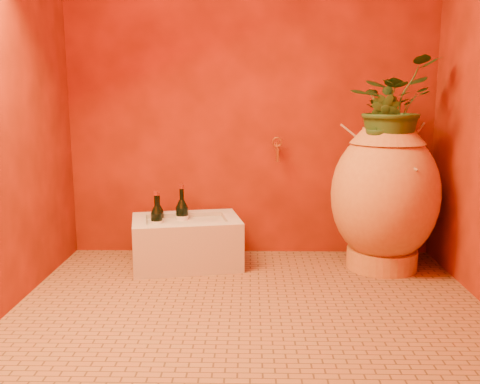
{
  "coord_description": "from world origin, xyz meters",
  "views": [
    {
      "loc": [
        -0.0,
        -2.68,
        1.12
      ],
      "look_at": [
        -0.06,
        0.35,
        0.55
      ],
      "focal_mm": 40.0,
      "sensor_mm": 36.0,
      "label": 1
    }
  ],
  "objects_px": {
    "amphora": "(385,194)",
    "wine_bottle_b": "(182,218)",
    "wine_bottle_a": "(159,220)",
    "wall_tap": "(277,148)",
    "stone_basin": "(186,243)",
    "wine_bottle_c": "(157,223)"
  },
  "relations": [
    {
      "from": "wine_bottle_b",
      "to": "wine_bottle_a",
      "type": "bearing_deg",
      "value": 173.39
    },
    {
      "from": "amphora",
      "to": "wine_bottle_c",
      "type": "bearing_deg",
      "value": 179.49
    },
    {
      "from": "amphora",
      "to": "stone_basin",
      "type": "relative_size",
      "value": 1.27
    },
    {
      "from": "amphora",
      "to": "wine_bottle_c",
      "type": "distance_m",
      "value": 1.47
    },
    {
      "from": "wine_bottle_a",
      "to": "wine_bottle_b",
      "type": "bearing_deg",
      "value": -6.61
    },
    {
      "from": "amphora",
      "to": "wine_bottle_a",
      "type": "relative_size",
      "value": 3.32
    },
    {
      "from": "stone_basin",
      "to": "wine_bottle_a",
      "type": "distance_m",
      "value": 0.25
    },
    {
      "from": "amphora",
      "to": "wall_tap",
      "type": "relative_size",
      "value": 6.04
    },
    {
      "from": "wine_bottle_c",
      "to": "stone_basin",
      "type": "bearing_deg",
      "value": 5.41
    },
    {
      "from": "amphora",
      "to": "wall_tap",
      "type": "xyz_separation_m",
      "value": [
        -0.67,
        0.27,
        0.27
      ]
    },
    {
      "from": "wine_bottle_a",
      "to": "amphora",
      "type": "bearing_deg",
      "value": -4.98
    },
    {
      "from": "wine_bottle_b",
      "to": "wall_tap",
      "type": "relative_size",
      "value": 2.16
    },
    {
      "from": "amphora",
      "to": "wine_bottle_b",
      "type": "relative_size",
      "value": 2.8
    },
    {
      "from": "amphora",
      "to": "wine_bottle_b",
      "type": "xyz_separation_m",
      "value": [
        -1.3,
        0.11,
        -0.18
      ]
    },
    {
      "from": "amphora",
      "to": "wall_tap",
      "type": "distance_m",
      "value": 0.77
    },
    {
      "from": "amphora",
      "to": "stone_basin",
      "type": "distance_m",
      "value": 1.31
    },
    {
      "from": "amphora",
      "to": "wine_bottle_c",
      "type": "relative_size",
      "value": 3.06
    },
    {
      "from": "wine_bottle_a",
      "to": "wall_tap",
      "type": "height_order",
      "value": "wall_tap"
    },
    {
      "from": "stone_basin",
      "to": "wine_bottle_c",
      "type": "bearing_deg",
      "value": -174.59
    },
    {
      "from": "wine_bottle_b",
      "to": "wine_bottle_c",
      "type": "bearing_deg",
      "value": -147.68
    },
    {
      "from": "stone_basin",
      "to": "wine_bottle_c",
      "type": "height_order",
      "value": "wine_bottle_c"
    },
    {
      "from": "stone_basin",
      "to": "wall_tap",
      "type": "distance_m",
      "value": 0.88
    }
  ]
}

